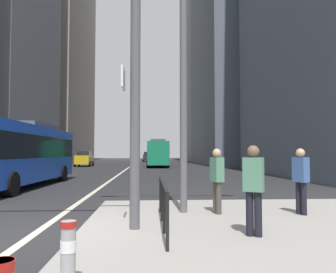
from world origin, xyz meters
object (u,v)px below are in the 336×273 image
object	(u,v)px
traffic_signal_gantry	(39,44)
street_lamp_post	(183,28)
pedestrian_far	(301,178)
car_receding_far	(159,157)
city_bus_blue_oncoming	(20,151)
car_oncoming_mid	(84,159)
pedestrian_waiting	(217,177)
bollard_left	(68,250)
pedestrian_walking	(254,185)
car_receding_near	(148,157)
city_bus_red_receding	(157,152)

from	to	relation	value
traffic_signal_gantry	street_lamp_post	world-z (taller)	street_lamp_post
street_lamp_post	pedestrian_far	size ratio (longest dim) A/B	4.60
street_lamp_post	pedestrian_far	xyz separation A→B (m)	(3.06, -0.50, -4.16)
car_receding_far	pedestrian_far	world-z (taller)	car_receding_far
city_bus_blue_oncoming	street_lamp_post	bearing A→B (deg)	-47.52
car_oncoming_mid	traffic_signal_gantry	world-z (taller)	traffic_signal_gantry
traffic_signal_gantry	pedestrian_waiting	world-z (taller)	traffic_signal_gantry
city_bus_blue_oncoming	pedestrian_waiting	distance (m)	12.03
street_lamp_post	car_oncoming_mid	bearing A→B (deg)	105.28
bollard_left	pedestrian_waiting	xyz separation A→B (m)	(2.79, 4.70, 0.52)
city_bus_blue_oncoming	pedestrian_waiting	world-z (taller)	city_bus_blue_oncoming
car_oncoming_mid	pedestrian_far	bearing A→B (deg)	-70.36
pedestrian_waiting	city_bus_blue_oncoming	bearing A→B (deg)	134.77
car_receding_far	street_lamp_post	xyz separation A→B (m)	(-0.83, -53.90, 4.29)
car_oncoming_mid	bollard_left	xyz separation A→B (m)	(7.51, -39.44, -0.39)
traffic_signal_gantry	car_receding_far	bearing A→B (deg)	85.76
traffic_signal_gantry	pedestrian_far	world-z (taller)	traffic_signal_gantry
car_oncoming_mid	pedestrian_far	distance (m)	37.16
traffic_signal_gantry	pedestrian_walking	xyz separation A→B (m)	(4.42, -0.74, -2.98)
pedestrian_waiting	car_receding_near	bearing A→B (deg)	92.13
city_bus_red_receding	bollard_left	xyz separation A→B (m)	(-1.95, -38.66, -1.24)
car_receding_far	pedestrian_walking	bearing A→B (deg)	-89.72
car_receding_near	street_lamp_post	world-z (taller)	street_lamp_post
city_bus_blue_oncoming	city_bus_red_receding	size ratio (longest dim) A/B	0.98
traffic_signal_gantry	pedestrian_walking	world-z (taller)	traffic_signal_gantry
city_bus_blue_oncoming	car_receding_far	xyz separation A→B (m)	(8.41, 45.62, -0.85)
car_receding_near	bollard_left	bearing A→B (deg)	-90.58
car_receding_far	street_lamp_post	world-z (taller)	street_lamp_post
city_bus_red_receding	pedestrian_walking	distance (m)	36.40
car_receding_far	pedestrian_far	distance (m)	54.44
bollard_left	street_lamp_post	bearing A→B (deg)	68.86
car_receding_near	car_receding_far	size ratio (longest dim) A/B	1.02
city_bus_red_receding	car_receding_far	world-z (taller)	city_bus_red_receding
car_receding_far	traffic_signal_gantry	world-z (taller)	traffic_signal_gantry
bollard_left	pedestrian_waiting	size ratio (longest dim) A/B	0.46
car_receding_near	pedestrian_walking	world-z (taller)	car_receding_near
city_bus_red_receding	street_lamp_post	xyz separation A→B (m)	(-0.04, -33.72, 3.45)
city_bus_blue_oncoming	bollard_left	bearing A→B (deg)	-66.80
car_oncoming_mid	car_receding_far	xyz separation A→B (m)	(10.25, 19.40, 0.00)
car_receding_near	street_lamp_post	bearing A→B (deg)	-88.73
city_bus_blue_oncoming	car_oncoming_mid	size ratio (longest dim) A/B	2.67
car_receding_far	street_lamp_post	bearing A→B (deg)	-90.88
car_oncoming_mid	traffic_signal_gantry	xyz separation A→B (m)	(6.11, -36.41, 3.13)
car_oncoming_mid	pedestrian_waiting	distance (m)	36.24
city_bus_red_receding	pedestrian_walking	bearing A→B (deg)	-88.31
car_receding_near	bollard_left	xyz separation A→B (m)	(-0.63, -62.49, -0.40)
traffic_signal_gantry	bollard_left	bearing A→B (deg)	-65.17
traffic_signal_gantry	street_lamp_post	size ratio (longest dim) A/B	0.78
street_lamp_post	city_bus_red_receding	bearing A→B (deg)	89.94
car_receding_near	pedestrian_walking	distance (m)	60.25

